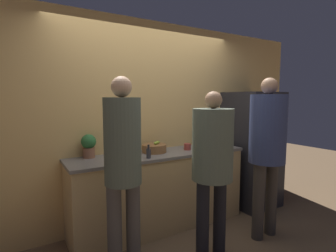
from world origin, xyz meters
TOP-DOWN VIEW (x-y plane):
  - ground_plane at (0.00, 0.00)m, footprint 14.00×14.00m
  - wall_back at (0.00, 0.63)m, footprint 5.20×0.06m
  - counter at (0.00, 0.34)m, footprint 2.24×0.61m
  - refrigerator at (1.55, 0.26)m, footprint 0.69×0.72m
  - person_left at (-0.73, -0.32)m, footprint 0.32×0.32m
  - person_center at (0.14, -0.49)m, footprint 0.40×0.40m
  - person_right at (0.93, -0.51)m, footprint 0.40×0.40m
  - fruit_bowl at (-0.05, 0.39)m, footprint 0.30×0.30m
  - utensil_crock at (0.74, 0.42)m, footprint 0.11×0.11m
  - bottle_dark at (-0.25, 0.13)m, footprint 0.05×0.05m
  - cup_yellow at (0.75, 0.14)m, footprint 0.09×0.09m
  - cup_red at (0.40, 0.31)m, footprint 0.09×0.09m
  - potted_plant at (-0.82, 0.50)m, footprint 0.16×0.16m

SIDE VIEW (x-z plane):
  - ground_plane at x=0.00m, z-range 0.00..0.00m
  - counter at x=0.00m, z-range 0.00..0.95m
  - refrigerator at x=1.55m, z-range 0.00..1.71m
  - cup_red at x=0.40m, z-range 0.95..1.03m
  - cup_yellow at x=0.75m, z-range 0.95..1.04m
  - fruit_bowl at x=-0.05m, z-range 0.93..1.07m
  - bottle_dark at x=-0.25m, z-range 0.93..1.08m
  - utensil_crock at x=0.74m, z-range 0.88..1.15m
  - person_center at x=0.14m, z-range 0.19..1.88m
  - person_left at x=-0.73m, z-range 0.16..1.96m
  - potted_plant at x=-0.82m, z-range 0.96..1.23m
  - person_right at x=0.93m, z-range 0.22..2.06m
  - wall_back at x=0.00m, z-range 0.00..2.60m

